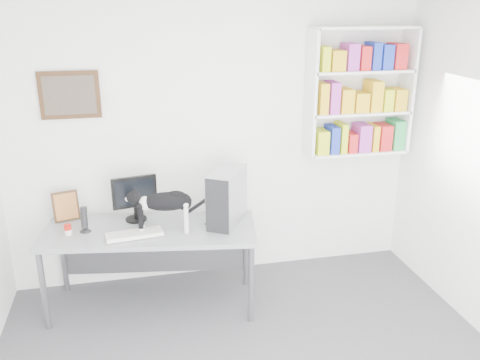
{
  "coord_description": "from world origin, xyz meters",
  "views": [
    {
      "loc": [
        -0.79,
        -2.71,
        2.67
      ],
      "look_at": [
        0.14,
        1.53,
        1.15
      ],
      "focal_mm": 38.0,
      "sensor_mm": 36.0,
      "label": 1
    }
  ],
  "objects_px": {
    "desk": "(152,267)",
    "cat": "(165,212)",
    "bookshelf": "(360,92)",
    "soup_can": "(68,230)",
    "monitor": "(135,198)",
    "speaker": "(84,219)",
    "pc_tower": "(227,197)",
    "leaning_print": "(66,206)",
    "keyboard": "(134,234)"
  },
  "relations": [
    {
      "from": "desk",
      "to": "cat",
      "type": "height_order",
      "value": "cat"
    },
    {
      "from": "desk",
      "to": "monitor",
      "type": "xyz_separation_m",
      "value": [
        -0.11,
        0.22,
        0.6
      ]
    },
    {
      "from": "bookshelf",
      "to": "leaning_print",
      "type": "bearing_deg",
      "value": -179.41
    },
    {
      "from": "desk",
      "to": "speaker",
      "type": "relative_size",
      "value": 7.86
    },
    {
      "from": "cat",
      "to": "bookshelf",
      "type": "bearing_deg",
      "value": 21.08
    },
    {
      "from": "bookshelf",
      "to": "cat",
      "type": "bearing_deg",
      "value": -165.97
    },
    {
      "from": "pc_tower",
      "to": "keyboard",
      "type": "bearing_deg",
      "value": -141.53
    },
    {
      "from": "cat",
      "to": "leaning_print",
      "type": "bearing_deg",
      "value": 159.11
    },
    {
      "from": "pc_tower",
      "to": "speaker",
      "type": "distance_m",
      "value": 1.26
    },
    {
      "from": "monitor",
      "to": "pc_tower",
      "type": "distance_m",
      "value": 0.84
    },
    {
      "from": "monitor",
      "to": "leaning_print",
      "type": "distance_m",
      "value": 0.64
    },
    {
      "from": "keyboard",
      "to": "leaning_print",
      "type": "xyz_separation_m",
      "value": [
        -0.59,
        0.48,
        0.12
      ]
    },
    {
      "from": "cat",
      "to": "desk",
      "type": "bearing_deg",
      "value": 149.16
    },
    {
      "from": "leaning_print",
      "to": "cat",
      "type": "relative_size",
      "value": 0.45
    },
    {
      "from": "monitor",
      "to": "keyboard",
      "type": "bearing_deg",
      "value": -104.75
    },
    {
      "from": "desk",
      "to": "cat",
      "type": "xyz_separation_m",
      "value": [
        0.14,
        -0.11,
        0.58
      ]
    },
    {
      "from": "desk",
      "to": "cat",
      "type": "relative_size",
      "value": 2.97
    },
    {
      "from": "pc_tower",
      "to": "desk",
      "type": "bearing_deg",
      "value": -150.57
    },
    {
      "from": "monitor",
      "to": "keyboard",
      "type": "relative_size",
      "value": 0.91
    },
    {
      "from": "leaning_print",
      "to": "soup_can",
      "type": "distance_m",
      "value": 0.34
    },
    {
      "from": "monitor",
      "to": "soup_can",
      "type": "height_order",
      "value": "monitor"
    },
    {
      "from": "bookshelf",
      "to": "soup_can",
      "type": "height_order",
      "value": "bookshelf"
    },
    {
      "from": "desk",
      "to": "monitor",
      "type": "bearing_deg",
      "value": 125.82
    },
    {
      "from": "pc_tower",
      "to": "soup_can",
      "type": "distance_m",
      "value": 1.4
    },
    {
      "from": "leaning_print",
      "to": "monitor",
      "type": "bearing_deg",
      "value": -27.33
    },
    {
      "from": "bookshelf",
      "to": "soup_can",
      "type": "bearing_deg",
      "value": -172.7
    },
    {
      "from": "bookshelf",
      "to": "desk",
      "type": "bearing_deg",
      "value": -169.66
    },
    {
      "from": "pc_tower",
      "to": "soup_can",
      "type": "relative_size",
      "value": 5.35
    },
    {
      "from": "monitor",
      "to": "pc_tower",
      "type": "height_order",
      "value": "pc_tower"
    },
    {
      "from": "bookshelf",
      "to": "soup_can",
      "type": "xyz_separation_m",
      "value": [
        -2.79,
        -0.36,
        -1.03
      ]
    },
    {
      "from": "desk",
      "to": "leaning_print",
      "type": "height_order",
      "value": "leaning_print"
    },
    {
      "from": "keyboard",
      "to": "bookshelf",
      "type": "bearing_deg",
      "value": 5.86
    },
    {
      "from": "bookshelf",
      "to": "keyboard",
      "type": "height_order",
      "value": "bookshelf"
    },
    {
      "from": "leaning_print",
      "to": "desk",
      "type": "bearing_deg",
      "value": -40.84
    },
    {
      "from": "keyboard",
      "to": "leaning_print",
      "type": "relative_size",
      "value": 1.67
    },
    {
      "from": "speaker",
      "to": "pc_tower",
      "type": "bearing_deg",
      "value": 4.46
    },
    {
      "from": "desk",
      "to": "cat",
      "type": "distance_m",
      "value": 0.61
    },
    {
      "from": "desk",
      "to": "monitor",
      "type": "distance_m",
      "value": 0.65
    },
    {
      "from": "bookshelf",
      "to": "pc_tower",
      "type": "xyz_separation_m",
      "value": [
        -1.4,
        -0.4,
        -0.82
      ]
    },
    {
      "from": "bookshelf",
      "to": "monitor",
      "type": "xyz_separation_m",
      "value": [
        -2.2,
        -0.16,
        -0.86
      ]
    },
    {
      "from": "bookshelf",
      "to": "keyboard",
      "type": "distance_m",
      "value": 2.52
    },
    {
      "from": "bookshelf",
      "to": "desk",
      "type": "height_order",
      "value": "bookshelf"
    },
    {
      "from": "soup_can",
      "to": "bookshelf",
      "type": "bearing_deg",
      "value": 7.3
    },
    {
      "from": "keyboard",
      "to": "cat",
      "type": "distance_m",
      "value": 0.33
    },
    {
      "from": "speaker",
      "to": "cat",
      "type": "relative_size",
      "value": 0.38
    },
    {
      "from": "soup_can",
      "to": "cat",
      "type": "relative_size",
      "value": 0.15
    },
    {
      "from": "speaker",
      "to": "leaning_print",
      "type": "relative_size",
      "value": 0.83
    },
    {
      "from": "keyboard",
      "to": "soup_can",
      "type": "height_order",
      "value": "soup_can"
    },
    {
      "from": "pc_tower",
      "to": "speaker",
      "type": "xyz_separation_m",
      "value": [
        -1.25,
        0.07,
        -0.13
      ]
    },
    {
      "from": "monitor",
      "to": "speaker",
      "type": "distance_m",
      "value": 0.48
    }
  ]
}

